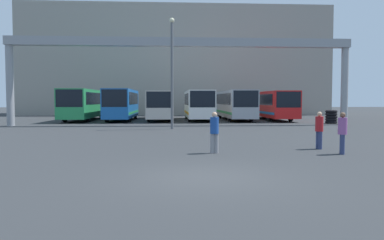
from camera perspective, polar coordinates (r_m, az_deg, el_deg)
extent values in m
plane|color=#2D3033|center=(10.27, 2.17, -8.77)|extent=(200.00, 200.00, 0.00)
cube|color=gray|center=(56.89, -2.41, 8.57)|extent=(42.90, 12.00, 15.11)
cylinder|color=gray|center=(33.68, -26.00, 4.72)|extent=(0.60, 0.60, 6.51)
cylinder|color=gray|center=(34.48, 22.22, 4.76)|extent=(0.60, 0.60, 6.51)
cube|color=gray|center=(31.47, -1.60, 11.77)|extent=(28.36, 0.80, 0.70)
cube|color=#268C4C|center=(40.53, -16.07, 2.44)|extent=(2.55, 11.86, 2.79)
cube|color=black|center=(34.79, -18.22, 3.17)|extent=(2.35, 0.06, 1.56)
cube|color=black|center=(40.53, -16.08, 3.17)|extent=(2.58, 10.08, 1.17)
cube|color=#268C4C|center=(40.55, -16.05, 1.18)|extent=(2.58, 11.26, 0.24)
cylinder|color=black|center=(37.61, -18.81, 0.52)|extent=(0.28, 1.07, 1.07)
cylinder|color=black|center=(37.08, -15.48, 0.53)|extent=(0.28, 1.07, 1.07)
cylinder|color=black|center=(44.04, -16.51, 0.90)|extent=(0.28, 1.07, 1.07)
cylinder|color=black|center=(43.59, -13.65, 0.92)|extent=(0.28, 1.07, 1.07)
cube|color=#1959A5|center=(39.32, -10.61, 2.50)|extent=(2.44, 10.80, 2.80)
cube|color=black|center=(33.99, -11.76, 3.27)|extent=(2.25, 0.06, 1.57)
cube|color=black|center=(39.32, -10.62, 3.25)|extent=(2.47, 9.18, 1.17)
cube|color=#268C4C|center=(39.34, -10.60, 1.19)|extent=(2.47, 10.26, 0.24)
cylinder|color=black|center=(36.52, -12.84, 0.54)|extent=(0.28, 1.08, 1.08)
cylinder|color=black|center=(36.23, -9.53, 0.55)|extent=(0.28, 1.08, 1.08)
cylinder|color=black|center=(42.49, -11.51, 0.90)|extent=(0.28, 1.08, 1.08)
cylinder|color=black|center=(42.24, -8.65, 0.91)|extent=(0.28, 1.08, 1.08)
cube|color=beige|center=(39.63, -4.83, 2.41)|extent=(2.41, 12.01, 2.61)
cube|color=black|center=(33.65, -5.09, 3.10)|extent=(2.22, 0.06, 1.46)
cube|color=black|center=(39.63, -4.83, 3.10)|extent=(2.44, 10.21, 1.10)
cube|color=#268C4C|center=(39.65, -4.82, 1.20)|extent=(2.44, 11.41, 0.24)
cylinder|color=black|center=(36.35, -6.60, 0.46)|extent=(0.28, 0.93, 0.93)
cylinder|color=black|center=(36.29, -3.30, 0.47)|extent=(0.28, 0.93, 0.93)
cylinder|color=black|center=(43.06, -6.10, 0.87)|extent=(0.28, 0.93, 0.93)
cylinder|color=black|center=(43.01, -3.31, 0.88)|extent=(0.28, 0.93, 0.93)
cube|color=silver|center=(38.97, 0.96, 2.47)|extent=(2.49, 10.49, 2.69)
cube|color=black|center=(33.76, 1.63, 3.21)|extent=(2.29, 0.06, 1.51)
cube|color=black|center=(38.97, 0.96, 3.19)|extent=(2.52, 8.92, 1.13)
cube|color=orange|center=(38.99, 0.96, 1.20)|extent=(2.52, 9.96, 0.24)
cylinder|color=black|center=(36.00, -0.41, 0.56)|extent=(0.28, 1.06, 1.06)
cylinder|color=black|center=(36.18, 3.03, 0.57)|extent=(0.28, 1.06, 1.06)
cylinder|color=black|center=(41.86, -0.83, 0.91)|extent=(0.28, 1.06, 1.06)
cylinder|color=black|center=(42.02, 2.13, 0.92)|extent=(0.28, 1.06, 1.06)
cube|color=#999EA5|center=(40.38, 6.46, 2.49)|extent=(2.50, 12.34, 2.72)
cube|color=black|center=(34.33, 8.22, 3.21)|extent=(2.30, 0.06, 1.52)
cube|color=black|center=(40.38, 6.46, 3.19)|extent=(2.53, 10.49, 1.14)
cube|color=#268C4C|center=(40.40, 6.45, 1.25)|extent=(2.53, 11.73, 0.24)
cylinder|color=black|center=(36.82, 5.70, 0.60)|extent=(0.28, 1.05, 1.05)
cylinder|color=black|center=(37.23, 9.01, 0.60)|extent=(0.28, 1.05, 1.05)
cylinder|color=black|center=(43.65, 4.27, 0.99)|extent=(0.28, 1.05, 1.05)
cylinder|color=black|center=(44.00, 7.08, 0.99)|extent=(0.28, 1.05, 1.05)
cube|color=red|center=(41.16, 11.90, 2.39)|extent=(2.48, 12.19, 2.63)
cube|color=black|center=(35.34, 14.51, 3.03)|extent=(2.28, 0.06, 1.47)
cube|color=black|center=(41.16, 11.91, 3.05)|extent=(2.51, 10.36, 1.10)
cube|color=#1966B2|center=(41.18, 11.89, 1.22)|extent=(2.51, 11.58, 0.24)
cylinder|color=black|center=(37.61, 11.66, 0.63)|extent=(0.28, 1.09, 1.09)
cylinder|color=black|center=(38.23, 14.80, 0.63)|extent=(0.28, 1.09, 1.09)
cylinder|color=black|center=(44.24, 9.37, 1.01)|extent=(0.28, 1.09, 1.09)
cylinder|color=black|center=(44.76, 12.07, 1.01)|extent=(0.28, 1.09, 1.09)
cylinder|color=navy|center=(16.90, 18.94, -2.95)|extent=(0.17, 0.17, 0.76)
cylinder|color=navy|center=(17.02, 18.64, -2.91)|extent=(0.17, 0.17, 0.76)
cylinder|color=#A5191E|center=(16.90, 18.83, -0.57)|extent=(0.33, 0.33, 0.64)
sphere|color=tan|center=(16.88, 18.85, 0.86)|extent=(0.21, 0.21, 0.21)
cylinder|color=navy|center=(15.58, 21.93, -3.48)|extent=(0.18, 0.18, 0.78)
cylinder|color=navy|center=(15.73, 21.89, -3.42)|extent=(0.18, 0.18, 0.78)
cylinder|color=#8C4C8C|center=(15.59, 21.96, -0.86)|extent=(0.34, 0.34, 0.65)
sphere|color=brown|center=(15.57, 21.99, 0.71)|extent=(0.21, 0.21, 0.21)
cylinder|color=gray|center=(14.87, 3.71, -3.57)|extent=(0.18, 0.18, 0.78)
cylinder|color=gray|center=(14.83, 3.14, -3.59)|extent=(0.18, 0.18, 0.78)
cylinder|color=navy|center=(14.79, 3.44, -0.84)|extent=(0.34, 0.34, 0.65)
sphere|color=tan|center=(14.76, 3.44, 0.82)|extent=(0.21, 0.21, 0.21)
torus|color=black|center=(35.69, 20.44, -0.31)|extent=(1.04, 1.04, 0.24)
torus|color=black|center=(35.67, 20.45, 0.07)|extent=(1.04, 1.04, 0.24)
torus|color=black|center=(35.66, 20.46, 0.46)|extent=(1.04, 1.04, 0.24)
torus|color=black|center=(35.65, 20.46, 0.84)|extent=(1.04, 1.04, 0.24)
torus|color=black|center=(35.64, 20.47, 1.23)|extent=(1.04, 1.04, 0.24)
cylinder|color=#595B60|center=(27.23, -3.06, 6.70)|extent=(0.20, 0.20, 7.66)
sphere|color=beige|center=(27.77, -3.08, 14.92)|extent=(0.36, 0.36, 0.36)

